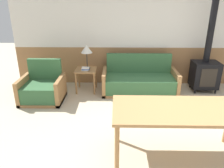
% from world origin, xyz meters
% --- Properties ---
extents(ground_plane, '(16.00, 16.00, 0.00)m').
position_xyz_m(ground_plane, '(0.00, 0.00, 0.00)').
color(ground_plane, beige).
extents(wall_back, '(7.20, 0.06, 2.70)m').
position_xyz_m(wall_back, '(0.00, 2.63, 1.35)').
color(wall_back, '#996B42').
rests_on(wall_back, ground_plane).
extents(couch, '(1.74, 0.81, 0.86)m').
position_xyz_m(couch, '(-0.47, 2.04, 0.25)').
color(couch, '#9E7042').
rests_on(couch, ground_plane).
extents(armchair, '(0.90, 0.76, 0.86)m').
position_xyz_m(armchair, '(-2.63, 1.52, 0.25)').
color(armchair, '#9E7042').
rests_on(armchair, ground_plane).
extents(side_table, '(0.49, 0.49, 0.55)m').
position_xyz_m(side_table, '(-1.75, 2.05, 0.45)').
color(side_table, '#9E7042').
rests_on(side_table, ground_plane).
extents(table_lamp, '(0.26, 0.26, 0.56)m').
position_xyz_m(table_lamp, '(-1.72, 2.14, 1.00)').
color(table_lamp, '#262628').
rests_on(table_lamp, side_table).
extents(book_stack, '(0.20, 0.15, 0.07)m').
position_xyz_m(book_stack, '(-1.74, 1.97, 0.59)').
color(book_stack, white).
rests_on(book_stack, side_table).
extents(dining_table, '(1.82, 0.82, 0.76)m').
position_xyz_m(dining_table, '(-0.16, -0.28, 0.69)').
color(dining_table, '#B27F4C').
rests_on(dining_table, ground_plane).
extents(wood_stove, '(0.60, 0.48, 2.52)m').
position_xyz_m(wood_stove, '(1.09, 2.14, 0.62)').
color(wood_stove, black).
rests_on(wood_stove, ground_plane).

